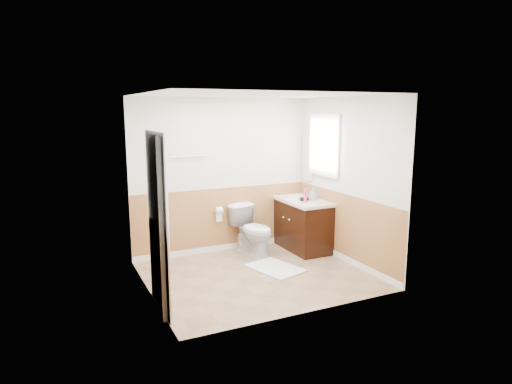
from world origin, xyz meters
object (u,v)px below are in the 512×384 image
toilet (253,230)px  bath_mat (275,268)px  vanity_cabinet (302,225)px  soap_dispenser (314,194)px  lotion_bottle (305,196)px

toilet → bath_mat: 0.87m
vanity_cabinet → soap_dispenser: soap_dispenser is taller
toilet → vanity_cabinet: vanity_cabinet is taller
lotion_bottle → vanity_cabinet: bearing=68.2°
vanity_cabinet → lotion_bottle: (-0.10, -0.25, 0.56)m
bath_mat → vanity_cabinet: vanity_cabinet is taller
toilet → lotion_bottle: 1.01m
toilet → lotion_bottle: size_ratio=3.59×
toilet → soap_dispenser: (0.98, -0.25, 0.56)m
toilet → soap_dispenser: soap_dispenser is taller
toilet → vanity_cabinet: size_ratio=0.72×
lotion_bottle → soap_dispenser: lotion_bottle is taller
lotion_bottle → toilet: bearing=155.3°
lotion_bottle → soap_dispenser: (0.22, 0.10, -0.01)m
toilet → soap_dispenser: 1.16m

